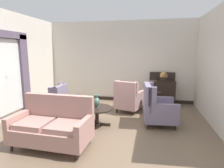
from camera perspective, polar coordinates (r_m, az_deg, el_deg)
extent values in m
plane|color=brown|center=(4.88, -3.60, -13.53)|extent=(8.18, 8.18, 0.00)
cube|color=silver|center=(7.34, 2.37, 6.92)|extent=(5.89, 0.08, 3.11)
cube|color=silver|center=(6.61, -26.38, 5.55)|extent=(0.08, 4.09, 3.11)
cube|color=silver|center=(5.46, 29.57, 4.57)|extent=(0.08, 4.09, 3.11)
cube|color=black|center=(7.52, 2.22, -4.55)|extent=(5.73, 0.03, 0.12)
cube|color=silver|center=(6.03, -30.03, 1.83)|extent=(0.03, 1.16, 2.05)
cube|color=white|center=(6.02, -29.91, 1.83)|extent=(0.02, 1.24, 2.13)
cube|color=white|center=(6.02, -29.89, 1.83)|extent=(0.02, 0.04, 2.05)
cube|color=white|center=(6.02, -29.89, 1.83)|extent=(0.02, 1.16, 0.04)
cube|color=#605166|center=(6.57, -25.30, 3.22)|extent=(0.10, 0.32, 2.35)
cube|color=#605166|center=(5.97, -30.61, 13.17)|extent=(0.10, 1.84, 0.20)
cylinder|color=black|center=(4.93, -4.69, -7.46)|extent=(0.82, 0.82, 0.04)
cylinder|color=black|center=(5.00, -4.65, -9.89)|extent=(0.10, 0.10, 0.41)
cube|color=black|center=(5.03, -2.13, -12.36)|extent=(0.28, 0.07, 0.07)
cube|color=black|center=(5.27, -5.48, -11.33)|extent=(0.22, 0.26, 0.07)
cube|color=black|center=(4.92, -6.30, -12.92)|extent=(0.17, 0.28, 0.07)
cylinder|color=#4C7A66|center=(4.96, -4.78, -6.99)|extent=(0.10, 0.10, 0.02)
ellipsoid|color=#4C7A66|center=(4.92, -4.80, -5.52)|extent=(0.18, 0.18, 0.24)
cylinder|color=#4C7A66|center=(4.88, -4.83, -3.76)|extent=(0.08, 0.08, 0.07)
torus|color=#4C7A66|center=(4.87, -4.83, -3.36)|extent=(0.12, 0.12, 0.02)
cube|color=tan|center=(4.12, -18.17, -14.22)|extent=(1.61, 0.87, 0.30)
cube|color=tan|center=(4.24, -16.09, -7.00)|extent=(1.59, 0.19, 0.59)
cube|color=tan|center=(4.20, -22.76, -11.05)|extent=(0.65, 0.64, 0.10)
cube|color=tan|center=(3.84, -14.11, -12.52)|extent=(0.65, 0.64, 0.10)
cube|color=tan|center=(4.41, -27.04, -9.55)|extent=(0.13, 0.72, 0.22)
cube|color=tan|center=(3.66, -8.67, -12.50)|extent=(0.13, 0.72, 0.22)
cylinder|color=black|center=(4.37, -28.51, -16.73)|extent=(0.06, 0.06, 0.14)
cylinder|color=black|center=(3.66, -10.93, -21.04)|extent=(0.06, 0.06, 0.14)
cylinder|color=black|center=(4.82, -23.16, -13.75)|extent=(0.06, 0.06, 0.14)
cylinder|color=black|center=(4.19, -7.05, -16.67)|extent=(0.06, 0.06, 0.14)
cube|color=slate|center=(5.67, -18.92, -7.55)|extent=(0.97, 0.82, 0.30)
cube|color=slate|center=(5.40, -15.51, -3.39)|extent=(0.21, 0.76, 0.58)
cube|color=slate|center=(5.71, -15.17, -1.94)|extent=(0.21, 0.12, 0.44)
cube|color=slate|center=(5.14, -17.84, -3.40)|extent=(0.21, 0.12, 0.44)
cube|color=slate|center=(5.91, -18.15, -4.25)|extent=(0.81, 0.17, 0.21)
cube|color=slate|center=(5.35, -21.05, -5.89)|extent=(0.81, 0.17, 0.21)
cylinder|color=black|center=(6.15, -20.79, -8.45)|extent=(0.06, 0.06, 0.14)
cylinder|color=black|center=(5.67, -23.54, -10.21)|extent=(0.06, 0.06, 0.14)
cylinder|color=black|center=(5.85, -14.21, -9.04)|extent=(0.06, 0.06, 0.14)
cylinder|color=black|center=(5.34, -16.48, -11.01)|extent=(0.06, 0.06, 0.14)
cube|color=slate|center=(5.19, 14.51, -8.93)|extent=(0.91, 0.92, 0.31)
cube|color=slate|center=(5.02, 10.83, -3.74)|extent=(0.22, 0.86, 0.65)
cube|color=slate|center=(4.65, 12.33, -3.90)|extent=(0.21, 0.12, 0.50)
cube|color=slate|center=(5.37, 11.50, -2.00)|extent=(0.21, 0.12, 0.50)
cube|color=slate|center=(4.76, 15.89, -7.30)|extent=(0.74, 0.17, 0.23)
cube|color=slate|center=(5.47, 14.60, -4.99)|extent=(0.74, 0.17, 0.23)
cylinder|color=black|center=(5.01, 18.86, -12.56)|extent=(0.06, 0.06, 0.14)
cylinder|color=black|center=(5.64, 17.34, -9.92)|extent=(0.06, 0.06, 0.14)
cylinder|color=black|center=(4.91, 10.99, -12.68)|extent=(0.06, 0.06, 0.14)
cylinder|color=black|center=(5.55, 10.41, -9.96)|extent=(0.06, 0.06, 0.14)
cube|color=tan|center=(6.16, 5.34, -5.64)|extent=(0.94, 1.02, 0.31)
cube|color=tan|center=(5.73, 4.03, -2.19)|extent=(0.74, 0.34, 0.59)
cube|color=tan|center=(5.68, 7.29, -1.63)|extent=(0.15, 0.22, 0.45)
cube|color=tan|center=(5.93, 1.63, -1.07)|extent=(0.15, 0.22, 0.45)
cube|color=tan|center=(6.03, 8.31, -3.48)|extent=(0.31, 0.75, 0.22)
cube|color=tan|center=(6.26, 2.91, -2.88)|extent=(0.31, 0.75, 0.22)
cylinder|color=black|center=(6.43, 8.85, -7.10)|extent=(0.06, 0.06, 0.14)
cylinder|color=black|center=(6.63, 4.20, -6.48)|extent=(0.06, 0.06, 0.14)
cylinder|color=black|center=(5.81, 6.56, -8.91)|extent=(0.06, 0.06, 0.14)
cylinder|color=black|center=(6.03, 1.51, -8.14)|extent=(0.06, 0.06, 0.14)
cylinder|color=black|center=(6.02, 12.82, -2.52)|extent=(0.45, 0.45, 0.03)
cylinder|color=black|center=(6.10, 12.69, -5.66)|extent=(0.07, 0.07, 0.65)
cylinder|color=black|center=(6.19, 12.58, -8.40)|extent=(0.29, 0.29, 0.04)
cube|color=black|center=(7.10, 15.11, -2.18)|extent=(0.93, 0.40, 0.79)
cube|color=black|center=(7.18, 15.23, 2.35)|extent=(0.93, 0.04, 0.30)
cube|color=black|center=(7.05, 11.62, -5.84)|extent=(0.06, 0.06, 0.10)
cube|color=black|center=(7.10, 18.37, -6.04)|extent=(0.06, 0.06, 0.10)
cube|color=black|center=(7.33, 11.64, -5.21)|extent=(0.06, 0.06, 0.10)
cube|color=black|center=(7.38, 18.12, -5.41)|extent=(0.06, 0.06, 0.10)
cube|color=black|center=(7.00, 15.29, 1.50)|extent=(0.24, 0.24, 0.14)
cone|color=#B28942|center=(6.90, 15.90, 3.00)|extent=(0.35, 0.42, 0.38)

